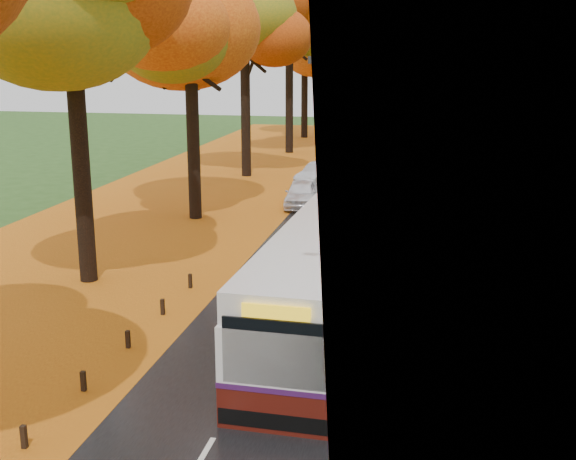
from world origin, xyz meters
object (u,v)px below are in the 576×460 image
(bus, at_px, (325,280))
(car_white, at_px, (301,193))
(streetlamp_near, at_px, (414,221))
(car_dark, at_px, (347,147))
(car_silver, at_px, (319,174))
(streetlamp_far, at_px, (433,92))
(streetlamp_mid, at_px, (429,118))

(bus, relative_size, car_white, 2.98)
(streetlamp_near, xyz_separation_m, car_dark, (-6.25, 41.22, -4.07))
(car_dark, bearing_deg, bus, -77.11)
(bus, bearing_deg, streetlamp_near, -62.74)
(streetlamp_near, bearing_deg, car_silver, 102.69)
(streetlamp_near, height_order, bus, streetlamp_near)
(streetlamp_near, xyz_separation_m, streetlamp_far, (0.00, 44.00, 0.00))
(streetlamp_near, distance_m, streetlamp_far, 44.00)
(car_white, distance_m, car_dark, 19.19)
(streetlamp_near, relative_size, streetlamp_far, 1.00)
(car_white, relative_size, car_dark, 0.94)
(car_white, bearing_deg, streetlamp_mid, -5.46)
(bus, height_order, car_silver, bus)
(car_dark, bearing_deg, streetlamp_near, -74.42)
(car_white, height_order, car_dark, car_white)
(streetlamp_far, bearing_deg, car_dark, -156.04)
(car_silver, xyz_separation_m, car_dark, (0.05, 13.26, -0.06))
(streetlamp_near, height_order, streetlamp_mid, same)
(streetlamp_near, bearing_deg, bus, 115.60)
(car_dark, bearing_deg, car_white, -83.16)
(streetlamp_mid, height_order, car_dark, streetlamp_mid)
(streetlamp_near, bearing_deg, streetlamp_mid, 90.00)
(car_white, xyz_separation_m, car_dark, (0.04, 19.19, -0.07))
(car_silver, bearing_deg, car_dark, 108.49)
(car_silver, relative_size, car_dark, 0.98)
(streetlamp_mid, relative_size, car_silver, 1.98)
(streetlamp_mid, distance_m, car_white, 7.46)
(streetlamp_far, bearing_deg, streetlamp_mid, -90.00)
(streetlamp_far, distance_m, car_dark, 7.96)
(streetlamp_near, xyz_separation_m, bus, (-2.52, 5.25, -3.08))
(bus, bearing_deg, streetlamp_mid, 83.12)
(streetlamp_far, relative_size, bus, 0.69)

